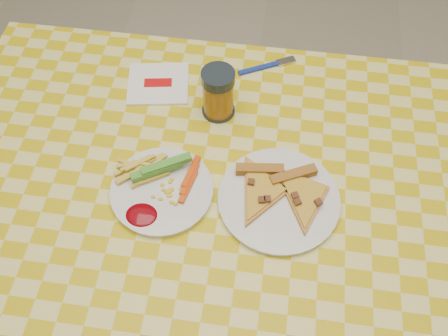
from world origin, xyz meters
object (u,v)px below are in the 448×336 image
Objects in this scene: plate_right at (279,200)px; plate_left at (162,191)px; drink_glass at (218,93)px; table at (223,206)px.

plate_left is at bearing -177.08° from plate_right.
plate_right is 0.28m from drink_glass.
table is 5.20× the size of plate_right.
plate_right is at bearing -54.77° from drink_glass.
table is 0.15m from plate_left.
table is 10.32× the size of drink_glass.
drink_glass is (-0.04, 0.21, 0.13)m from table.
plate_right is (0.24, 0.01, 0.00)m from plate_left.
table is at bearing 12.01° from plate_left.
plate_left and plate_right have the same top height.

